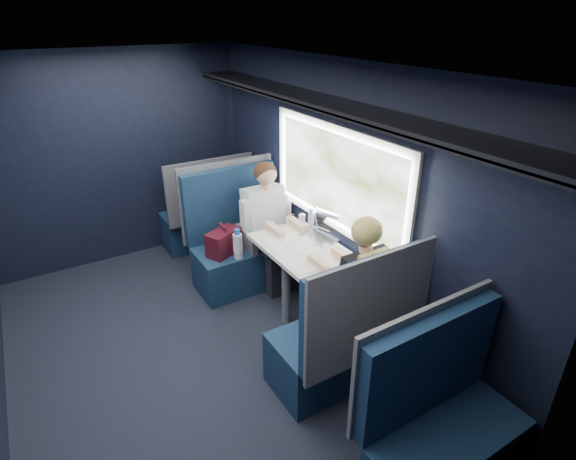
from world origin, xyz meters
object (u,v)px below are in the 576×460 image
table (301,255)px  cup (302,218)px  seat_row_back (440,429)px  man (269,220)px  seat_bay_far (343,340)px  woman (358,285)px  bottle_small (311,220)px  seat_bay_near (240,245)px  laptop (324,230)px  seat_row_front (207,215)px

table → cup: (0.30, 0.44, 0.12)m
seat_row_back → man: bearing=84.3°
seat_bay_far → woman: size_ratio=0.95×
seat_row_back → cup: 2.32m
man → woman: bearing=-90.0°
seat_bay_far → cup: (0.48, 1.31, 0.37)m
cup → seat_row_back: bearing=-102.1°
bottle_small → table: bearing=-136.5°
woman → bottle_small: bearing=76.9°
seat_bay_near → cup: size_ratio=15.06×
seat_bay_near → seat_bay_far: (0.01, -1.74, -0.01)m
table → seat_bay_near: seat_bay_near is taller
laptop → seat_bay_far: bearing=-116.6°
seat_bay_near → woman: (0.26, -1.57, 0.31)m
seat_bay_near → seat_row_back: (0.01, -2.66, -0.01)m
bottle_small → cup: size_ratio=2.41×
woman → seat_bay_far: bearing=-146.2°
laptop → seat_row_front: bearing=105.2°
woman → man: bearing=90.0°
woman → laptop: woman is taller
seat_bay_far → seat_row_front: bearing=90.0°
seat_bay_far → bottle_small: (0.48, 1.16, 0.41)m
seat_bay_near → man: 0.43m
laptop → cup: laptop is taller
laptop → cup: size_ratio=4.76×
seat_row_back → man: (0.25, 2.50, 0.31)m
seat_bay_far → man: size_ratio=0.95×
woman → seat_bay_near: bearing=99.4°
seat_row_front → woman: woman is taller
table → woman: bearing=-84.5°
seat_row_front → seat_row_back: bearing=-90.0°
table → seat_row_front: size_ratio=0.86×
seat_bay_far → bottle_small: bearing=67.5°
seat_row_back → seat_bay_near: bearing=90.2°
seat_row_front → man: bearing=-77.2°
woman → seat_row_front: bearing=95.7°
man → woman: (0.00, -1.41, 0.01)m
cup → man: bearing=131.6°
seat_bay_near → seat_bay_far: size_ratio=1.00×
table → seat_bay_far: seat_bay_far is taller
seat_bay_far → man: bearing=81.0°
bottle_small → seat_row_back: bearing=-103.0°
seat_row_back → seat_row_front: bearing=90.0°
laptop → bottle_small: size_ratio=1.98×
seat_bay_far → laptop: (0.47, 0.94, 0.40)m
woman → laptop: (0.22, 0.77, 0.08)m
seat_bay_far → seat_row_back: (0.00, -0.92, -0.00)m
man → laptop: (0.22, -0.63, 0.09)m
seat_row_front → laptop: 1.84m
seat_row_front → seat_row_back: same height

